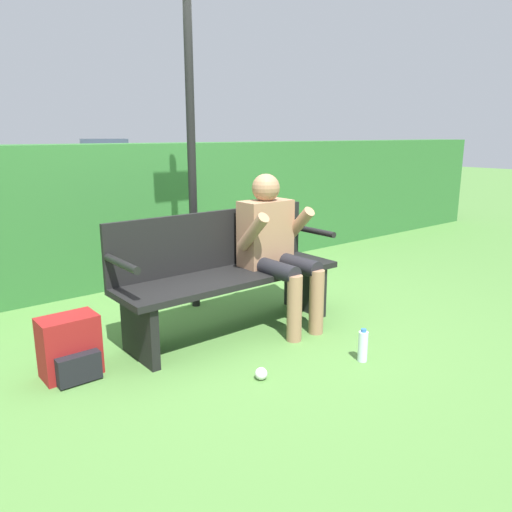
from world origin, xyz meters
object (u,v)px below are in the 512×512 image
park_bench (226,272)px  parked_car (104,160)px  backpack (70,348)px  signpost (191,114)px  person_seated (275,243)px  water_bottle (363,346)px

park_bench → parked_car: (4.57, 13.35, 0.17)m
park_bench → backpack: 1.23m
parked_car → signpost: bearing=179.8°
person_seated → parked_car: (4.20, 13.48, -0.03)m
person_seated → water_bottle: bearing=-89.5°
park_bench → parked_car: parked_car is taller
park_bench → water_bottle: 1.14m
person_seated → backpack: size_ratio=3.06×
backpack → parked_car: size_ratio=0.09×
person_seated → parked_car: 14.12m
backpack → parked_car: (5.77, 13.36, 0.45)m
signpost → water_bottle: bearing=-80.7°
park_bench → parked_car: size_ratio=0.42×
person_seated → park_bench: bearing=160.6°
person_seated → parked_car: bearing=72.7°
water_bottle → signpost: (-0.27, 1.63, 1.52)m
water_bottle → parked_car: bearing=73.7°
backpack → person_seated: bearing=-4.4°
backpack → parked_car: parked_car is taller
backpack → signpost: bearing=25.5°
water_bottle → parked_car: parked_car is taller
backpack → water_bottle: 1.87m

